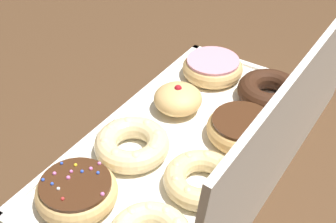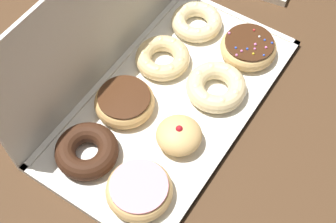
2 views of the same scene
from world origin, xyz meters
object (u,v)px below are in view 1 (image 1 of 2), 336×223
cruller_donut_2 (132,144)px  sprinkle_donut_3 (77,191)px  pink_frosted_donut_0 (213,67)px  donut_box (187,146)px  jelly_filled_donut_1 (178,99)px  chocolate_cake_ring_donut_4 (269,91)px  cruller_donut_6 (202,179)px  chocolate_frosted_donut_5 (242,128)px

cruller_donut_2 → sprinkle_donut_3: size_ratio=1.02×
pink_frosted_donut_0 → sprinkle_donut_3: sprinkle_donut_3 is taller
donut_box → pink_frosted_donut_0: pink_frosted_donut_0 is taller
jelly_filled_donut_1 → pink_frosted_donut_0: bearing=-179.8°
donut_box → chocolate_cake_ring_donut_4: chocolate_cake_ring_donut_4 is taller
sprinkle_donut_3 → chocolate_cake_ring_donut_4: sprinkle_donut_3 is taller
chocolate_cake_ring_donut_4 → jelly_filled_donut_1: bearing=-46.4°
donut_box → cruller_donut_6: (0.07, 0.07, 0.02)m
cruller_donut_2 → cruller_donut_6: cruller_donut_2 is taller
cruller_donut_2 → chocolate_frosted_donut_5: same height
chocolate_frosted_donut_5 → cruller_donut_6: (0.13, 0.00, -0.00)m
sprinkle_donut_3 → chocolate_frosted_donut_5: bearing=151.9°
chocolate_cake_ring_donut_4 → chocolate_frosted_donut_5: same height
chocolate_frosted_donut_5 → cruller_donut_2: bearing=-45.2°
donut_box → cruller_donut_6: bearing=44.1°
chocolate_frosted_donut_5 → pink_frosted_donut_0: bearing=-136.2°
jelly_filled_donut_1 → chocolate_frosted_donut_5: 0.13m
pink_frosted_donut_0 → cruller_donut_6: pink_frosted_donut_0 is taller
cruller_donut_2 → cruller_donut_6: 0.13m
sprinkle_donut_3 → chocolate_frosted_donut_5: sprinkle_donut_3 is taller
pink_frosted_donut_0 → jelly_filled_donut_1: (0.13, 0.00, 0.00)m
pink_frosted_donut_0 → jelly_filled_donut_1: 0.13m
chocolate_cake_ring_donut_4 → chocolate_frosted_donut_5: (0.13, 0.01, 0.00)m
chocolate_cake_ring_donut_4 → cruller_donut_2: bearing=-26.0°
jelly_filled_donut_1 → cruller_donut_6: size_ratio=0.76×
jelly_filled_donut_1 → sprinkle_donut_3: 0.26m
pink_frosted_donut_0 → sprinkle_donut_3: 0.39m
jelly_filled_donut_1 → cruller_donut_2: size_ratio=0.71×
donut_box → jelly_filled_donut_1: jelly_filled_donut_1 is taller
sprinkle_donut_3 → chocolate_cake_ring_donut_4: bearing=161.1°
sprinkle_donut_3 → chocolate_frosted_donut_5: (-0.26, 0.14, 0.00)m
donut_box → sprinkle_donut_3: bearing=-19.6°
cruller_donut_2 → pink_frosted_donut_0: bearing=-180.0°
cruller_donut_2 → chocolate_frosted_donut_5: 0.19m
chocolate_cake_ring_donut_4 → cruller_donut_6: bearing=1.4°
pink_frosted_donut_0 → cruller_donut_2: 0.27m
cruller_donut_2 → chocolate_cake_ring_donut_4: bearing=154.0°
donut_box → sprinkle_donut_3: size_ratio=4.71×
chocolate_cake_ring_donut_4 → cruller_donut_6: chocolate_cake_ring_donut_4 is taller
cruller_donut_2 → chocolate_cake_ring_donut_4: (-0.26, 0.13, -0.00)m
pink_frosted_donut_0 → jelly_filled_donut_1: size_ratio=1.37×
jelly_filled_donut_1 → chocolate_cake_ring_donut_4: size_ratio=0.73×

